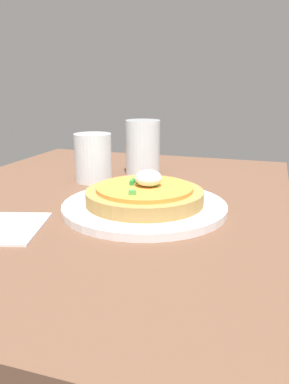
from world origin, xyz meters
TOP-DOWN VIEW (x-y plane):
  - dining_table at (0.00, 0.00)cm, footprint 91.35×71.74cm
  - plate at (-5.73, -11.32)cm, footprint 28.48×28.48cm
  - pizza at (-5.72, -11.35)cm, footprint 20.35×20.35cm
  - cup_near at (20.33, -2.37)cm, footprint 8.19×8.19cm
  - cup_far at (10.44, 6.00)cm, footprint 8.23×8.23cm

SIDE VIEW (x-z plane):
  - dining_table at x=0.00cm, z-range 0.00..3.00cm
  - plate at x=-5.73cm, z-range 3.00..4.34cm
  - pizza at x=-5.72cm, z-range 3.01..8.85cm
  - cup_far at x=10.44cm, z-range 2.37..13.00cm
  - cup_near at x=20.33cm, z-range 2.27..15.17cm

